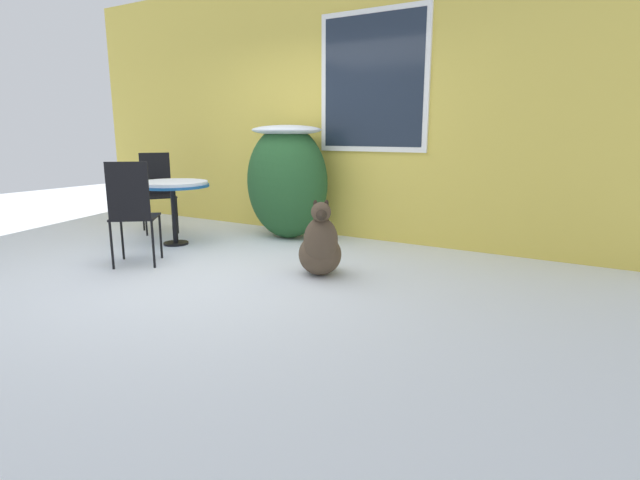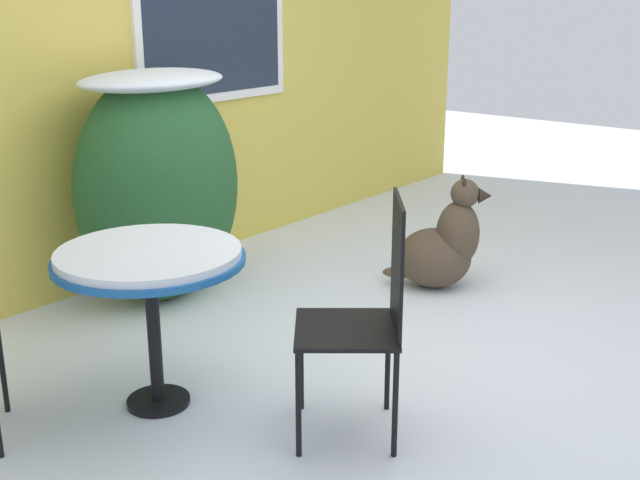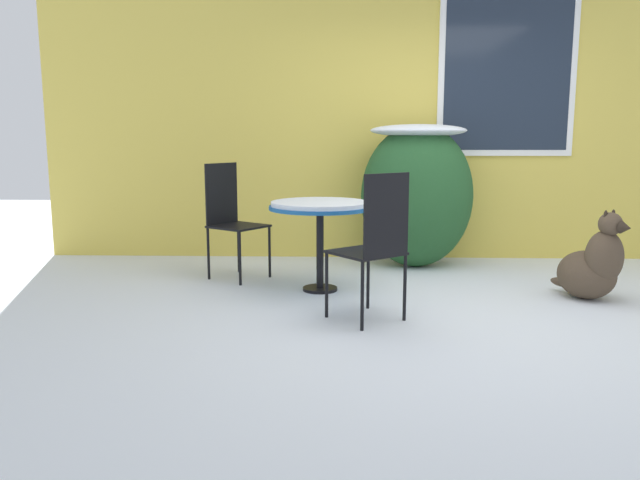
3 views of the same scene
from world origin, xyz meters
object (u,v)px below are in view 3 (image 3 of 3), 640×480
Objects in this scene: dog at (593,267)px; patio_table at (320,211)px; patio_chair_near_table at (231,216)px; patio_chair_far_side at (374,242)px.

patio_table is at bearing 139.63° from dog.
patio_table is 2.20m from dog.
patio_table is 0.81× the size of patio_chair_near_table.
patio_chair_near_table is 1.82m from patio_chair_far_side.
patio_chair_far_side is at bearing 166.24° from dog.
dog is (1.75, 0.66, -0.30)m from patio_chair_far_side.
dog is at bearing 162.00° from patio_chair_far_side.
patio_chair_near_table is at bearing 149.77° from patio_table.
patio_table reaches higher than dog.
patio_chair_near_table reaches higher than dog.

